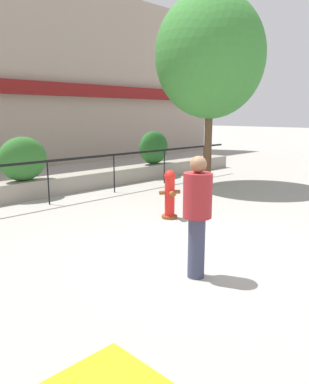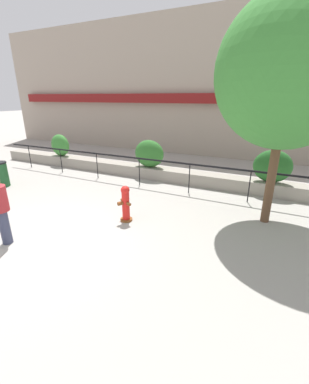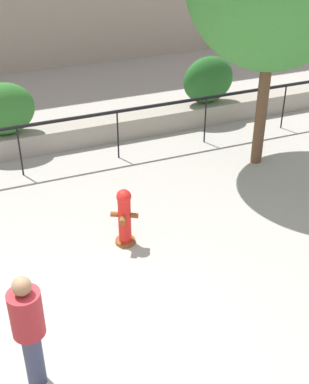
{
  "view_description": "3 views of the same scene",
  "coord_description": "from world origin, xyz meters",
  "px_view_note": "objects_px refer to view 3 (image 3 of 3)",
  "views": [
    {
      "loc": [
        -4.7,
        -3.63,
        2.27
      ],
      "look_at": [
        1.55,
        2.63,
        0.43
      ],
      "focal_mm": 35.0,
      "sensor_mm": 36.0,
      "label": 1
    },
    {
      "loc": [
        5.0,
        -3.93,
        3.44
      ],
      "look_at": [
        1.89,
        2.44,
        0.81
      ],
      "focal_mm": 24.0,
      "sensor_mm": 36.0,
      "label": 2
    },
    {
      "loc": [
        -1.04,
        -5.32,
        5.71
      ],
      "look_at": [
        1.89,
        2.08,
        0.77
      ],
      "focal_mm": 50.0,
      "sensor_mm": 36.0,
      "label": 3
    }
  ],
  "objects_px": {
    "fire_hydrant": "(124,217)",
    "pedestrian": "(28,326)",
    "hedge_bush_2": "(208,80)",
    "hedge_bush_1": "(3,109)"
  },
  "relations": [
    {
      "from": "hedge_bush_1",
      "to": "pedestrian",
      "type": "relative_size",
      "value": 0.79
    },
    {
      "from": "hedge_bush_2",
      "to": "pedestrian",
      "type": "height_order",
      "value": "pedestrian"
    },
    {
      "from": "hedge_bush_2",
      "to": "hedge_bush_1",
      "type": "bearing_deg",
      "value": 180.0
    },
    {
      "from": "hedge_bush_1",
      "to": "hedge_bush_2",
      "type": "height_order",
      "value": "hedge_bush_1"
    },
    {
      "from": "hedge_bush_2",
      "to": "fire_hydrant",
      "type": "height_order",
      "value": "hedge_bush_2"
    },
    {
      "from": "hedge_bush_1",
      "to": "hedge_bush_2",
      "type": "distance_m",
      "value": 4.99
    },
    {
      "from": "hedge_bush_1",
      "to": "hedge_bush_2",
      "type": "xyz_separation_m",
      "value": [
        4.99,
        0.0,
        -0.0
      ]
    },
    {
      "from": "fire_hydrant",
      "to": "hedge_bush_1",
      "type": "bearing_deg",
      "value": 108.08
    },
    {
      "from": "hedge_bush_1",
      "to": "fire_hydrant",
      "type": "xyz_separation_m",
      "value": [
        1.36,
        -4.15,
        -0.54
      ]
    },
    {
      "from": "fire_hydrant",
      "to": "pedestrian",
      "type": "distance_m",
      "value": 3.13
    }
  ]
}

